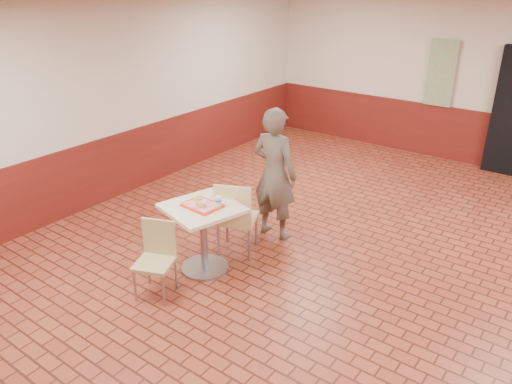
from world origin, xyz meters
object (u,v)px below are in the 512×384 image
Objects in this scene: chair_main_front at (156,254)px; chair_main_back at (236,215)px; main_table at (203,227)px; paper_cup at (218,200)px; serving_tray at (202,205)px; customer at (275,174)px; ring_donut at (198,198)px; long_john_donut at (201,205)px.

chair_main_back is at bearing 57.70° from chair_main_front.
main_table is 0.40m from paper_cup.
main_table is 0.29m from serving_tray.
ring_donut is at bearing 74.52° from customer.
serving_tray is at bearing 81.77° from customer.
chair_main_back reaches higher than paper_cup.
customer is at bearing 74.92° from ring_donut.
paper_cup is at bearing 53.13° from long_john_donut.
ring_donut is 0.21m from long_john_donut.
main_table is 0.50m from chair_main_back.
ring_donut reaches higher than main_table.
customer is 1.11m from paper_cup.
ring_donut is at bearing 150.57° from main_table.
serving_tray is at bearing 0.00° from main_table.
ring_donut is at bearing -173.41° from paper_cup.
chair_main_front is 0.48× the size of customer.
paper_cup is (0.15, 0.11, 0.06)m from serving_tray.
customer is at bearing 89.05° from paper_cup.
ring_donut is at bearing 36.59° from chair_main_back.
customer is 4.26× the size of serving_tray.
main_table is 1.27m from customer.
chair_main_back is 0.52m from paper_cup.
main_table is at bearing 122.64° from long_john_donut.
customer is at bearing -119.82° from chair_main_back.
long_john_donut reaches higher than chair_main_front.
serving_tray is (-0.17, -1.22, -0.04)m from customer.
chair_main_front is at bearing -87.54° from ring_donut.
serving_tray is (-0.09, -0.49, 0.29)m from chair_main_back.
chair_main_back is (0.09, 0.49, -0.01)m from main_table.
chair_main_back is at bearing 83.37° from long_john_donut.
ring_donut reaches higher than serving_tray.
main_table is 0.47× the size of customer.
chair_main_front is at bearing -99.55° from serving_tray.
chair_main_back is 10.33× the size of paper_cup.
serving_tray is 4.35× the size of ring_donut.
serving_tray is at bearing -143.09° from paper_cup.
customer is at bearing 82.17° from main_table.
main_table is 8.68× the size of paper_cup.
customer is 12.70× the size of long_john_donut.
chair_main_back reaches higher than ring_donut.
chair_main_back is at bearing 60.52° from ring_donut.
chair_main_back is at bearing 98.59° from paper_cup.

